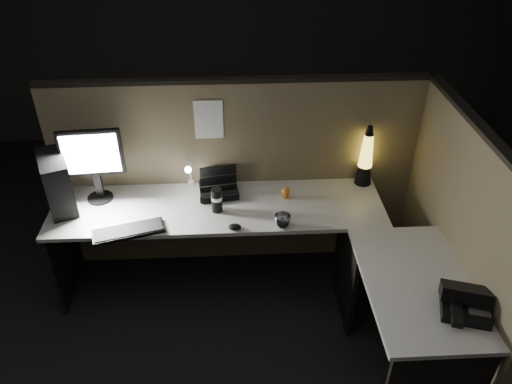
{
  "coord_description": "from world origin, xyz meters",
  "views": [
    {
      "loc": [
        -0.03,
        -2.2,
        2.77
      ],
      "look_at": [
        0.1,
        0.35,
        1.01
      ],
      "focal_mm": 35.0,
      "sensor_mm": 36.0,
      "label": 1
    }
  ],
  "objects_px": {
    "keyboard": "(129,231)",
    "desk_phone": "(465,302)",
    "monitor": "(93,159)",
    "lava_lamp": "(366,160)",
    "pc_tower": "(57,183)"
  },
  "relations": [
    {
      "from": "keyboard",
      "to": "pc_tower",
      "type": "bearing_deg",
      "value": 132.12
    },
    {
      "from": "monitor",
      "to": "lava_lamp",
      "type": "distance_m",
      "value": 1.91
    },
    {
      "from": "pc_tower",
      "to": "lava_lamp",
      "type": "bearing_deg",
      "value": -17.84
    },
    {
      "from": "monitor",
      "to": "desk_phone",
      "type": "bearing_deg",
      "value": -32.44
    },
    {
      "from": "desk_phone",
      "to": "lava_lamp",
      "type": "bearing_deg",
      "value": 119.29
    },
    {
      "from": "keyboard",
      "to": "desk_phone",
      "type": "height_order",
      "value": "desk_phone"
    },
    {
      "from": "keyboard",
      "to": "desk_phone",
      "type": "xyz_separation_m",
      "value": [
        1.89,
        -0.76,
        0.05
      ]
    },
    {
      "from": "monitor",
      "to": "lava_lamp",
      "type": "bearing_deg",
      "value": -1.3
    },
    {
      "from": "lava_lamp",
      "to": "keyboard",
      "type": "bearing_deg",
      "value": -163.07
    },
    {
      "from": "keyboard",
      "to": "lava_lamp",
      "type": "height_order",
      "value": "lava_lamp"
    },
    {
      "from": "pc_tower",
      "to": "lava_lamp",
      "type": "distance_m",
      "value": 2.15
    },
    {
      "from": "lava_lamp",
      "to": "desk_phone",
      "type": "relative_size",
      "value": 1.53
    },
    {
      "from": "desk_phone",
      "to": "keyboard",
      "type": "bearing_deg",
      "value": 176.14
    },
    {
      "from": "pc_tower",
      "to": "monitor",
      "type": "xyz_separation_m",
      "value": [
        0.24,
        0.09,
        0.13
      ]
    },
    {
      "from": "pc_tower",
      "to": "lava_lamp",
      "type": "height_order",
      "value": "lava_lamp"
    }
  ]
}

